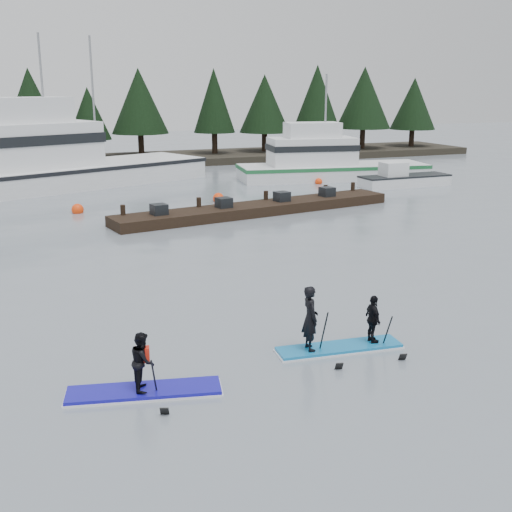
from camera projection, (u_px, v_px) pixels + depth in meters
name	position (u px, v px, depth m)	size (l,w,h in m)	color
ground	(347.00, 358.00, 15.73)	(160.00, 160.00, 0.00)	gray
far_shore	(95.00, 162.00, 53.30)	(70.00, 8.00, 0.60)	#2D281E
treeline	(95.00, 165.00, 53.37)	(60.00, 4.00, 8.00)	black
fishing_boat_large	(55.00, 175.00, 41.51)	(20.02, 12.09, 10.75)	white
fishing_boat_medium	(328.00, 171.00, 45.49)	(13.71, 5.95, 8.06)	white
skiff	(405.00, 181.00, 42.35)	(6.15, 1.85, 0.72)	white
floating_dock	(258.00, 209.00, 33.30)	(15.63, 2.08, 0.52)	black
buoy_d	(218.00, 201.00, 36.89)	(0.64, 0.64, 0.64)	#FF3E0C
buoy_c	(319.00, 184.00, 43.46)	(0.49, 0.49, 0.49)	#FF3E0C
buoy_b	(78.00, 213.00, 33.54)	(0.63, 0.63, 0.63)	#FF3E0C
paddleboard_solo	(143.00, 374.00, 13.76)	(3.40, 1.52, 1.86)	#1511A3
paddleboard_duo	(338.00, 327.00, 16.02)	(3.25, 1.32, 2.23)	#1270AD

